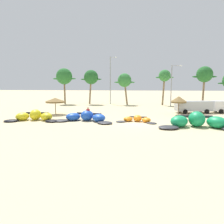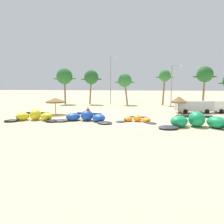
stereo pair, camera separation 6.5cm
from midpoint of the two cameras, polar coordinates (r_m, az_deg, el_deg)
ground_plane at (r=24.04m, az=6.78°, el=-3.09°), size 260.00×260.00×0.00m
kite_far_left at (r=27.54m, az=-20.10°, el=-1.10°), size 6.78×3.44×1.31m
kite_left at (r=25.64m, az=-7.07°, el=-1.35°), size 7.53×3.96×1.24m
kite_left_of_center at (r=25.10m, az=6.67°, el=-1.96°), size 4.88×2.66×0.76m
kite_center at (r=23.35m, az=21.85°, el=-2.37°), size 8.45×4.00×1.59m
beach_umbrella_near_van at (r=32.08m, az=-15.02°, el=3.05°), size 2.85×2.85×2.42m
beach_umbrella_middle at (r=32.03m, az=17.38°, el=3.21°), size 2.24×2.24×2.68m
parked_car_second at (r=34.81m, az=20.73°, el=1.54°), size 5.59×2.87×1.84m
person_near_kites at (r=25.91m, az=-6.49°, el=-0.49°), size 0.36×0.24×1.62m
palm_leftmost at (r=49.04m, az=-12.72°, el=9.23°), size 5.31×3.54×7.91m
palm_left at (r=47.79m, az=-5.66°, el=9.18°), size 4.70×3.13×7.52m
palm_left_of_gap at (r=46.28m, az=3.34°, el=8.40°), size 4.40×2.94×6.72m
palm_center_left at (r=46.26m, az=13.85°, el=9.23°), size 3.69×2.46×7.41m
palm_center_right at (r=43.69m, az=23.49°, el=9.10°), size 4.44×2.96×7.70m
lamppost_west at (r=47.67m, az=-0.37°, el=9.04°), size 1.56×0.24×10.40m
lamppost_west_center at (r=44.12m, az=15.81°, el=7.47°), size 2.04×0.24×8.13m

